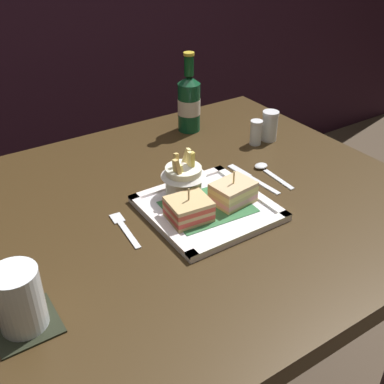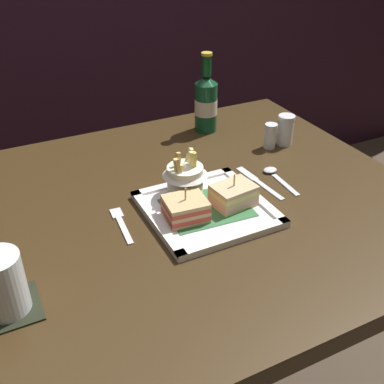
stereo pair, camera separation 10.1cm
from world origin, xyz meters
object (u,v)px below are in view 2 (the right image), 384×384
object	(u,v)px
dining_table	(179,247)
salt_shaker	(270,137)
water_glass	(3,287)
square_plate	(207,209)
beer_bottle	(206,102)
fork	(121,223)
knife	(257,181)
spoon	(274,174)
pepper_shaker	(285,132)
fries_cup	(185,176)
sandwich_half_right	(233,195)
sandwich_half_left	(186,209)

from	to	relation	value
dining_table	salt_shaker	size ratio (longest dim) A/B	15.89
water_glass	salt_shaker	world-z (taller)	water_glass
square_plate	water_glass	world-z (taller)	water_glass
beer_bottle	fork	world-z (taller)	beer_bottle
knife	spoon	distance (m)	0.05
fork	pepper_shaker	size ratio (longest dim) A/B	1.58
beer_bottle	water_glass	distance (m)	0.79
fries_cup	fork	bearing A→B (deg)	-171.61
sandwich_half_right	dining_table	bearing A→B (deg)	143.84
fries_cup	beer_bottle	distance (m)	0.38
dining_table	sandwich_half_right	xyz separation A→B (m)	(0.10, -0.07, 0.16)
fries_cup	water_glass	xyz separation A→B (m)	(-0.41, -0.17, -0.01)
fork	knife	distance (m)	0.35
sandwich_half_left	pepper_shaker	xyz separation A→B (m)	(0.41, 0.21, 0.00)
spoon	pepper_shaker	distance (m)	0.19
dining_table	knife	size ratio (longest dim) A/B	6.37
square_plate	sandwich_half_right	world-z (taller)	sandwich_half_right
sandwich_half_right	spoon	distance (m)	0.18
sandwich_half_right	salt_shaker	size ratio (longest dim) A/B	1.40
square_plate	spoon	xyz separation A→B (m)	(0.22, 0.06, -0.00)
fork	salt_shaker	distance (m)	0.51
fork	fries_cup	bearing A→B (deg)	8.39
fork	salt_shaker	xyz separation A→B (m)	(0.48, 0.16, 0.03)
square_plate	sandwich_half_right	distance (m)	0.07
square_plate	spoon	bearing A→B (deg)	16.17
water_glass	spoon	distance (m)	0.67
square_plate	sandwich_half_left	distance (m)	0.06
dining_table	fries_cup	bearing A→B (deg)	15.87
dining_table	spoon	xyz separation A→B (m)	(0.26, 0.01, 0.13)
fries_cup	salt_shaker	xyz separation A→B (m)	(0.32, 0.13, -0.03)
sandwich_half_right	knife	size ratio (longest dim) A/B	0.56
beer_bottle	square_plate	bearing A→B (deg)	-117.61
pepper_shaker	spoon	bearing A→B (deg)	-133.39
square_plate	water_glass	bearing A→B (deg)	-166.00
beer_bottle	salt_shaker	bearing A→B (deg)	-60.60
beer_bottle	fork	xyz separation A→B (m)	(-0.38, -0.34, -0.08)
sandwich_half_left	sandwich_half_right	xyz separation A→B (m)	(0.11, -0.00, 0.00)
sandwich_half_right	fries_cup	distance (m)	0.11
sandwich_half_right	spoon	bearing A→B (deg)	25.38
sandwich_half_right	fork	bearing A→B (deg)	166.94
dining_table	fork	distance (m)	0.19
water_glass	fork	world-z (taller)	water_glass
dining_table	water_glass	world-z (taller)	water_glass
sandwich_half_right	knife	distance (m)	0.14
pepper_shaker	sandwich_half_left	bearing A→B (deg)	-152.45
dining_table	fork	world-z (taller)	fork
dining_table	pepper_shaker	bearing A→B (deg)	19.59
square_plate	sandwich_half_right	bearing A→B (deg)	-13.37
beer_bottle	pepper_shaker	bearing A→B (deg)	-50.20
square_plate	fries_cup	world-z (taller)	fries_cup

